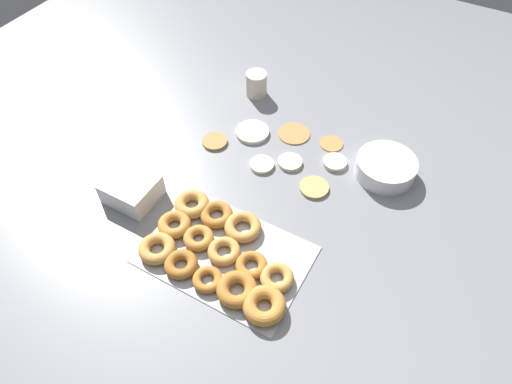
{
  "coord_description": "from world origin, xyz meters",
  "views": [
    {
      "loc": [
        0.46,
        -0.88,
        1.12
      ],
      "look_at": [
        0.02,
        -0.09,
        0.04
      ],
      "focal_mm": 32.0,
      "sensor_mm": 36.0,
      "label": 1
    }
  ],
  "objects_px": {
    "pancake_1": "(294,133)",
    "pancake_7": "(335,162)",
    "pancake_3": "(252,132)",
    "container_stack": "(132,189)",
    "batter_bowl": "(386,167)",
    "donut_tray": "(219,252)",
    "pancake_2": "(314,187)",
    "pancake_5": "(331,143)",
    "pancake_0": "(262,165)",
    "paper_cup": "(256,84)",
    "pancake_4": "(215,141)",
    "pancake_6": "(290,162)"
  },
  "relations": [
    {
      "from": "pancake_2",
      "to": "batter_bowl",
      "type": "height_order",
      "value": "batter_bowl"
    },
    {
      "from": "pancake_0",
      "to": "donut_tray",
      "type": "relative_size",
      "value": 0.18
    },
    {
      "from": "pancake_1",
      "to": "pancake_4",
      "type": "xyz_separation_m",
      "value": [
        -0.22,
        -0.18,
        0.0
      ]
    },
    {
      "from": "pancake_3",
      "to": "paper_cup",
      "type": "xyz_separation_m",
      "value": [
        -0.1,
        0.2,
        0.04
      ]
    },
    {
      "from": "pancake_1",
      "to": "donut_tray",
      "type": "distance_m",
      "value": 0.57
    },
    {
      "from": "container_stack",
      "to": "paper_cup",
      "type": "xyz_separation_m",
      "value": [
        0.09,
        0.65,
        0.01
      ]
    },
    {
      "from": "pancake_1",
      "to": "donut_tray",
      "type": "height_order",
      "value": "donut_tray"
    },
    {
      "from": "pancake_4",
      "to": "paper_cup",
      "type": "height_order",
      "value": "paper_cup"
    },
    {
      "from": "pancake_0",
      "to": "pancake_4",
      "type": "xyz_separation_m",
      "value": [
        -0.2,
        0.02,
        -0.0
      ]
    },
    {
      "from": "pancake_3",
      "to": "pancake_2",
      "type": "bearing_deg",
      "value": -23.06
    },
    {
      "from": "pancake_6",
      "to": "pancake_5",
      "type": "bearing_deg",
      "value": 61.48
    },
    {
      "from": "batter_bowl",
      "to": "pancake_1",
      "type": "bearing_deg",
      "value": 175.4
    },
    {
      "from": "batter_bowl",
      "to": "container_stack",
      "type": "xyz_separation_m",
      "value": [
        -0.66,
        -0.48,
        0.01
      ]
    },
    {
      "from": "donut_tray",
      "to": "pancake_2",
      "type": "bearing_deg",
      "value": 70.01
    },
    {
      "from": "pancake_1",
      "to": "paper_cup",
      "type": "xyz_separation_m",
      "value": [
        -0.23,
        0.13,
        0.04
      ]
    },
    {
      "from": "pancake_1",
      "to": "pancake_4",
      "type": "distance_m",
      "value": 0.29
    },
    {
      "from": "batter_bowl",
      "to": "pancake_4",
      "type": "bearing_deg",
      "value": -165.4
    },
    {
      "from": "donut_tray",
      "to": "batter_bowl",
      "type": "distance_m",
      "value": 0.62
    },
    {
      "from": "pancake_2",
      "to": "pancake_6",
      "type": "relative_size",
      "value": 1.16
    },
    {
      "from": "donut_tray",
      "to": "batter_bowl",
      "type": "bearing_deg",
      "value": 60.15
    },
    {
      "from": "donut_tray",
      "to": "paper_cup",
      "type": "xyz_separation_m",
      "value": [
        -0.27,
        0.7,
        0.03
      ]
    },
    {
      "from": "pancake_0",
      "to": "container_stack",
      "type": "height_order",
      "value": "container_stack"
    },
    {
      "from": "pancake_0",
      "to": "pancake_4",
      "type": "height_order",
      "value": "pancake_0"
    },
    {
      "from": "pancake_1",
      "to": "pancake_7",
      "type": "bearing_deg",
      "value": -19.47
    },
    {
      "from": "pancake_3",
      "to": "pancake_4",
      "type": "distance_m",
      "value": 0.14
    },
    {
      "from": "pancake_2",
      "to": "pancake_5",
      "type": "bearing_deg",
      "value": 98.63
    },
    {
      "from": "pancake_4",
      "to": "pancake_5",
      "type": "distance_m",
      "value": 0.41
    },
    {
      "from": "pancake_3",
      "to": "container_stack",
      "type": "height_order",
      "value": "container_stack"
    },
    {
      "from": "container_stack",
      "to": "paper_cup",
      "type": "distance_m",
      "value": 0.65
    },
    {
      "from": "pancake_4",
      "to": "pancake_2",
      "type": "bearing_deg",
      "value": -3.34
    },
    {
      "from": "paper_cup",
      "to": "batter_bowl",
      "type": "bearing_deg",
      "value": -15.64
    },
    {
      "from": "pancake_3",
      "to": "paper_cup",
      "type": "bearing_deg",
      "value": 115.6
    },
    {
      "from": "pancake_4",
      "to": "pancake_7",
      "type": "relative_size",
      "value": 1.1
    },
    {
      "from": "donut_tray",
      "to": "pancake_5",
      "type": "bearing_deg",
      "value": 80.26
    },
    {
      "from": "pancake_6",
      "to": "pancake_7",
      "type": "relative_size",
      "value": 1.02
    },
    {
      "from": "pancake_6",
      "to": "pancake_7",
      "type": "height_order",
      "value": "pancake_7"
    },
    {
      "from": "container_stack",
      "to": "pancake_0",
      "type": "bearing_deg",
      "value": 47.76
    },
    {
      "from": "pancake_7",
      "to": "paper_cup",
      "type": "bearing_deg",
      "value": 154.41
    },
    {
      "from": "pancake_4",
      "to": "pancake_6",
      "type": "bearing_deg",
      "value": 7.92
    },
    {
      "from": "pancake_5",
      "to": "pancake_7",
      "type": "relative_size",
      "value": 1.02
    },
    {
      "from": "pancake_0",
      "to": "paper_cup",
      "type": "relative_size",
      "value": 0.87
    },
    {
      "from": "paper_cup",
      "to": "pancake_3",
      "type": "bearing_deg",
      "value": -64.4
    },
    {
      "from": "pancake_2",
      "to": "pancake_7",
      "type": "distance_m",
      "value": 0.13
    },
    {
      "from": "pancake_1",
      "to": "pancake_5",
      "type": "height_order",
      "value": "same"
    },
    {
      "from": "pancake_7",
      "to": "paper_cup",
      "type": "xyz_separation_m",
      "value": [
        -0.41,
        0.2,
        0.04
      ]
    },
    {
      "from": "pancake_3",
      "to": "pancake_1",
      "type": "bearing_deg",
      "value": 28.18
    },
    {
      "from": "pancake_7",
      "to": "pancake_3",
      "type": "bearing_deg",
      "value": -179.05
    },
    {
      "from": "pancake_4",
      "to": "pancake_5",
      "type": "relative_size",
      "value": 1.08
    },
    {
      "from": "pancake_0",
      "to": "pancake_5",
      "type": "relative_size",
      "value": 0.99
    },
    {
      "from": "pancake_5",
      "to": "batter_bowl",
      "type": "distance_m",
      "value": 0.21
    }
  ]
}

